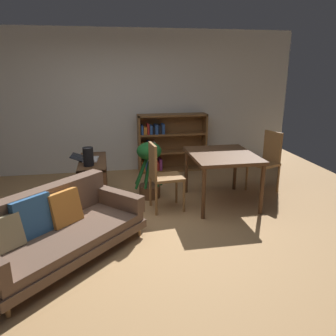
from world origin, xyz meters
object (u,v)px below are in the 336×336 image
Objects in this scene: potted_floor_plant at (149,166)px; dining_chair_near at (267,159)px; media_console at (94,179)px; dining_table at (222,159)px; open_laptop at (86,158)px; desk_speaker at (88,157)px; dining_chair_far at (161,174)px; fabric_couch at (54,228)px; bookshelf at (167,143)px.

dining_chair_near reaches higher than potted_floor_plant.
dining_table reaches higher than media_console.
open_laptop is 0.36m from desk_speaker.
dining_chair_near reaches higher than dining_table.
dining_chair_near is at bearing 14.15° from dining_chair_far.
fabric_couch is 2.58m from dining_table.
dining_table is 1.12× the size of dining_chair_near.
bookshelf reaches higher than open_laptop.
desk_speaker is 0.25× the size of dining_table.
dining_chair_near is (1.96, -0.05, 0.04)m from potted_floor_plant.
fabric_couch is 1.71m from dining_chair_far.
fabric_couch is at bearing -98.89° from open_laptop.
desk_speaker is at bearing 158.55° from dining_chair_far.
dining_chair_near is at bearing -5.35° from open_laptop.
dining_chair_far is 1.98m from bookshelf.
media_console is at bearing 169.51° from potted_floor_plant.
fabric_couch is 1.52m from desk_speaker.
open_laptop is at bearing -141.87° from bookshelf.
bookshelf reaches higher than fabric_couch.
dining_table is at bearing 6.16° from dining_chair_far.
potted_floor_plant is at bearing -111.14° from bookshelf.
dining_table is 1.13× the size of dining_chair_far.
potted_floor_plant is at bearing 51.06° from fabric_couch.
fabric_couch is 3.46m from bookshelf.
open_laptop is 0.32× the size of bookshelf.
desk_speaker is at bearing -172.70° from potted_floor_plant.
fabric_couch is at bearing -121.25° from bookshelf.
desk_speaker is 0.31× the size of potted_floor_plant.
desk_speaker is 2.88m from dining_chair_near.
media_console is 0.53m from desk_speaker.
dining_table is 0.99m from dining_chair_near.
desk_speaker is at bearing -178.72° from dining_chair_near.
media_console is 2.04m from dining_table.
bookshelf reaches higher than potted_floor_plant.
bookshelf is at bearing 68.86° from potted_floor_plant.
media_console is 1.10× the size of dining_chair_far.
media_console is 2.51× the size of open_laptop.
dining_chair_far is (-1.85, -0.47, -0.00)m from dining_chair_near.
dining_chair_far reaches higher than potted_floor_plant.
bookshelf reaches higher than dining_chair_far.
dining_table is at bearing -16.82° from media_console.
fabric_couch is at bearing -155.07° from dining_chair_near.
dining_chair_far is (0.98, -0.68, 0.26)m from media_console.
open_laptop is at bearing 148.47° from media_console.
dining_chair_near is at bearing 21.79° from dining_table.
dining_chair_near is 2.04m from bookshelf.
media_console is 0.81× the size of bookshelf.
potted_floor_plant is at bearing 158.19° from dining_table.
bookshelf is (1.52, 1.19, -0.08)m from open_laptop.
media_console is 2.85m from dining_chair_near.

